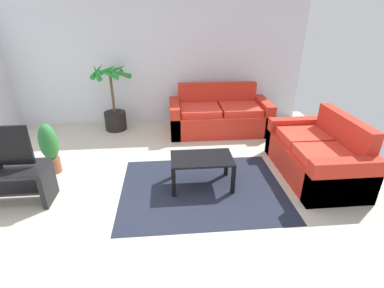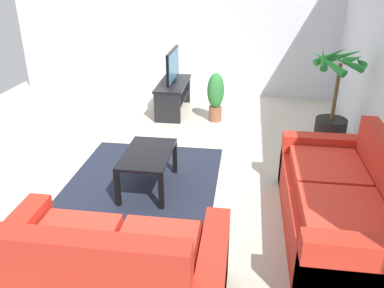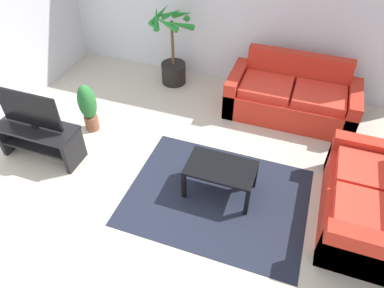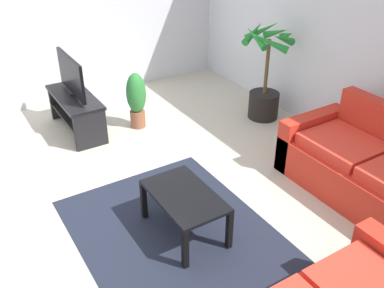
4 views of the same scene
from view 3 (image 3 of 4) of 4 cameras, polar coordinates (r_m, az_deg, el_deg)
ground_plane at (r=4.51m, az=-4.09°, el=-8.80°), size 6.60×6.60×0.00m
wall_back at (r=6.09m, az=6.95°, el=21.22°), size 6.00×0.06×2.70m
couch_main at (r=5.80m, az=15.52°, el=7.06°), size 1.94×0.90×0.90m
couch_loveseat at (r=4.54m, az=26.42°, el=-8.41°), size 0.90×1.61×0.90m
tv_stand at (r=5.24m, az=-23.14°, el=1.03°), size 1.10×0.45×0.51m
tv at (r=4.98m, az=-24.52°, el=5.03°), size 0.88×0.10×0.53m
coffee_table at (r=4.32m, az=4.60°, el=-4.31°), size 0.83×0.51×0.44m
area_rug at (r=4.53m, az=4.00°, el=-8.35°), size 2.20×1.70×0.01m
potted_palm at (r=6.30m, az=-3.07°, el=13.81°), size 0.78×0.78×1.33m
potted_plant_small at (r=5.44m, az=-16.25°, el=5.81°), size 0.26×0.26×0.77m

